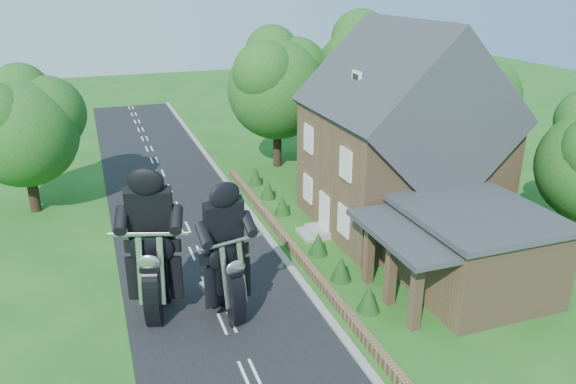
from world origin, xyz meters
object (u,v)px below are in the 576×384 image
object	(u,v)px
house	(401,142)
annex	(470,249)
motorcycle_lead	(227,298)
motorcycle_follow	(158,294)
garden_wall	(290,244)

from	to	relation	value
house	annex	distance (m)	7.30
motorcycle_lead	motorcycle_follow	size ratio (longest dim) A/B	0.92
house	motorcycle_lead	distance (m)	12.27
house	annex	size ratio (longest dim) A/B	1.45
annex	garden_wall	bearing A→B (deg)	133.84
annex	motorcycle_follow	xyz separation A→B (m)	(-12.13, 2.27, -0.88)
garden_wall	motorcycle_lead	distance (m)	6.20
annex	motorcycle_follow	world-z (taller)	annex
garden_wall	house	world-z (taller)	house
garden_wall	motorcycle_follow	bearing A→B (deg)	-151.73
house	motorcycle_lead	world-z (taller)	house
garden_wall	motorcycle_follow	xyz separation A→B (m)	(-6.56, -3.53, 0.69)
motorcycle_follow	annex	bearing A→B (deg)	-172.82
house	annex	world-z (taller)	house
garden_wall	annex	world-z (taller)	annex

